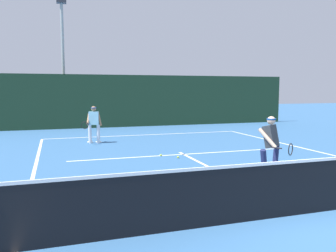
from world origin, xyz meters
TOP-DOWN VIEW (x-y plane):
  - ground_plane at (0.00, 0.00)m, footprint 80.00×80.00m
  - court_line_baseline_far at (0.00, 11.35)m, footprint 9.44×0.10m
  - court_line_sideline_left at (-4.72, 0.00)m, footprint 0.10×22.71m
  - court_line_service at (0.00, 6.01)m, footprint 7.70×0.10m
  - court_line_centre at (0.00, 3.20)m, footprint 0.10×6.40m
  - tennis_net at (0.00, 0.00)m, footprint 10.35×0.09m
  - player_near at (0.96, 2.40)m, footprint 0.93×1.07m
  - player_far at (-2.64, 9.46)m, footprint 0.88×0.87m
  - tennis_ball at (-0.40, 5.46)m, footprint 0.07×0.07m
  - tennis_ball_extra at (-0.83, 5.95)m, footprint 0.07×0.07m
  - back_fence_windscreen at (0.00, 15.27)m, footprint 20.69×0.12m
  - light_pole at (-3.57, 16.93)m, footprint 0.55×0.44m

SIDE VIEW (x-z plane):
  - ground_plane at x=0.00m, z-range 0.00..0.00m
  - court_line_baseline_far at x=0.00m, z-range 0.00..0.01m
  - court_line_sideline_left at x=-4.72m, z-range 0.00..0.01m
  - court_line_service at x=0.00m, z-range 0.00..0.01m
  - court_line_centre at x=0.00m, z-range 0.00..0.01m
  - tennis_ball at x=-0.40m, z-range 0.00..0.07m
  - tennis_ball_extra at x=-0.83m, z-range 0.00..0.07m
  - tennis_net at x=0.00m, z-range -0.04..1.06m
  - player_far at x=-2.64m, z-range 0.07..1.60m
  - player_near at x=0.96m, z-range 0.07..1.62m
  - back_fence_windscreen at x=0.00m, z-range 0.00..3.05m
  - light_pole at x=-3.57m, z-range 0.85..8.43m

